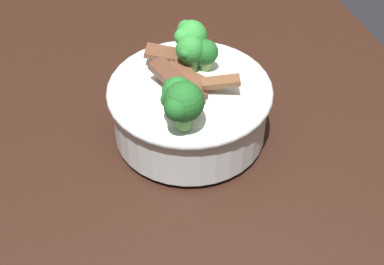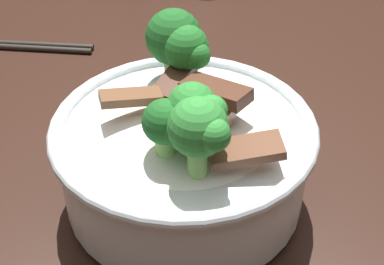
{
  "view_description": "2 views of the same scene",
  "coord_description": "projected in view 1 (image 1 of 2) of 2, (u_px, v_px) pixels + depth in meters",
  "views": [
    {
      "loc": [
        -0.42,
        0.09,
        1.32
      ],
      "look_at": [
        0.11,
        -0.08,
        0.8
      ],
      "focal_mm": 56.99,
      "sensor_mm": 36.0,
      "label": 1
    },
    {
      "loc": [
        0.42,
        -0.25,
        1.09
      ],
      "look_at": [
        0.15,
        -0.08,
        0.84
      ],
      "focal_mm": 50.02,
      "sensor_mm": 36.0,
      "label": 2
    }
  ],
  "objects": [
    {
      "name": "rice_bowl",
      "position": [
        190.0,
        103.0,
        0.77
      ],
      "size": [
        0.21,
        0.21,
        0.14
      ],
      "color": "silver",
      "rests_on": "dining_table"
    }
  ]
}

